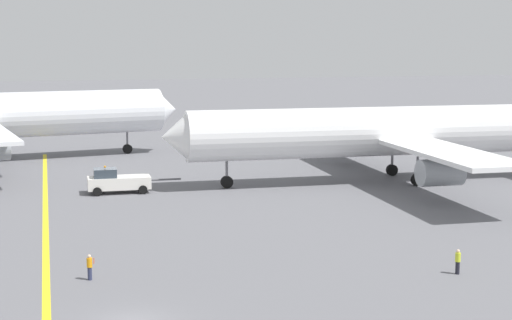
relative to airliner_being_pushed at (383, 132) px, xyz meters
name	(u,v)px	position (x,y,z in m)	size (l,w,h in m)	color
taxiway_stripe	(46,278)	(-37.08, -26.59, -5.50)	(0.50, 120.00, 0.01)	yellow
airliner_being_pushed	(383,132)	(0.00, 0.00, 0.00)	(48.39, 45.55, 15.55)	white
pushback_tug	(117,181)	(-29.00, 1.78, -4.28)	(9.61, 3.18, 2.88)	white
ground_crew_ramp_agent_by_cones	(458,261)	(-10.92, -33.65, -4.63)	(0.36, 0.36, 1.68)	black
ground_crew_wing_walker_right	(90,267)	(-34.37, -27.86, -4.62)	(0.48, 0.36, 1.69)	#2D3351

